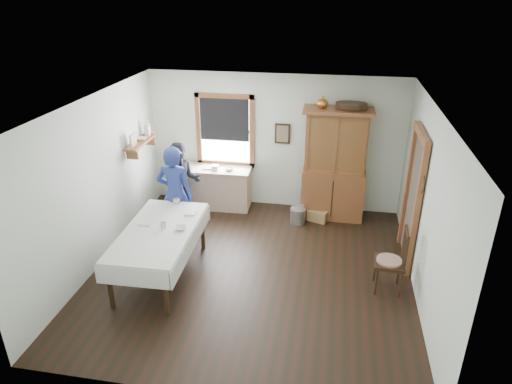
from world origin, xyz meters
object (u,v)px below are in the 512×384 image
wicker_basket (318,215)px  woman_blue (176,198)px  spindle_chair (390,260)px  figure_dark (182,185)px  pail (298,216)px  work_counter (215,188)px  dining_table (161,253)px  china_hutch (335,165)px

wicker_basket → woman_blue: woman_blue is taller
spindle_chair → figure_dark: 4.11m
pail → figure_dark: bearing=-175.4°
woman_blue → figure_dark: woman_blue is taller
work_counter → figure_dark: figure_dark is taller
dining_table → spindle_chair: spindle_chair is taller
china_hutch → dining_table: bearing=-135.4°
spindle_chair → figure_dark: size_ratio=0.72×
dining_table → spindle_chair: (3.47, 0.26, 0.10)m
wicker_basket → woman_blue: 2.80m
work_counter → woman_blue: woman_blue is taller
china_hutch → figure_dark: 2.94m
spindle_chair → work_counter: bearing=148.7°
dining_table → woman_blue: woman_blue is taller
pail → figure_dark: size_ratio=0.22×
pail → figure_dark: (-2.23, -0.18, 0.56)m
work_counter → wicker_basket: size_ratio=4.04×
spindle_chair → wicker_basket: spindle_chair is taller
dining_table → figure_dark: 1.97m
dining_table → figure_dark: figure_dark is taller
work_counter → spindle_chair: spindle_chair is taller
wicker_basket → figure_dark: bearing=-172.1°
woman_blue → spindle_chair: bearing=169.9°
figure_dark → woman_blue: bearing=-89.5°
work_counter → pail: size_ratio=4.76×
spindle_chair → dining_table: bearing=-172.3°
dining_table → woman_blue: (-0.11, 1.10, 0.42)m
woman_blue → figure_dark: 0.85m
woman_blue → pail: bearing=-150.8°
woman_blue → dining_table: bearing=98.7°
work_counter → china_hutch: bearing=-1.6°
pail → work_counter: bearing=166.3°
dining_table → pail: 2.88m
china_hutch → woman_blue: china_hutch is taller
wicker_basket → woman_blue: size_ratio=0.22×
pail → wicker_basket: bearing=25.6°
work_counter → figure_dark: (-0.48, -0.61, 0.29)m
china_hutch → wicker_basket: (-0.24, -0.24, -0.98)m
figure_dark → dining_table: bearing=-93.2°
dining_table → spindle_chair: size_ratio=1.99×
pail → wicker_basket: (0.38, 0.18, -0.05)m
dining_table → woman_blue: 1.18m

